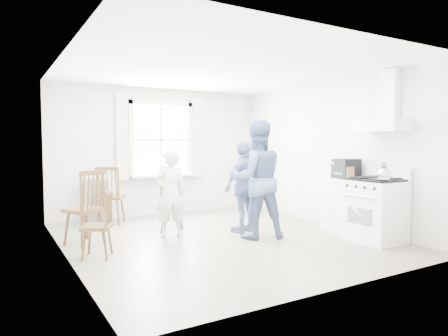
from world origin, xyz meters
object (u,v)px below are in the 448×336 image
Objects in this scene: person_left at (170,193)px; person_right at (245,187)px; windsor_chair_c at (104,216)px; person_mid at (257,179)px; gas_stove at (375,209)px; low_cabinet at (343,205)px; windsor_chair_a at (89,199)px; windsor_chair_b at (171,201)px; stereo_stack at (346,169)px.

person_right is (1.21, -0.27, 0.07)m from person_left.
person_mid reaches higher than windsor_chair_c.
person_left is at bearing 144.82° from gas_stove.
person_mid is (-1.48, 0.39, 0.47)m from low_cabinet.
windsor_chair_a reaches higher than windsor_chair_c.
windsor_chair_c is 0.58× the size of person_right.
windsor_chair_a is at bearing 92.18° from windsor_chair_c.
windsor_chair_a is 0.60× the size of person_mid.
windsor_chair_c is (0.03, -0.75, -0.14)m from windsor_chair_a.
gas_stove is 0.61× the size of person_mid.
person_mid reaches higher than low_cabinet.
windsor_chair_a reaches higher than low_cabinet.
windsor_chair_a is 0.80× the size of person_left.
windsor_chair_c is at bearing -145.84° from windsor_chair_b.
windsor_chair_c is at bearing -8.17° from person_right.
person_right is at bearing -26.95° from windsor_chair_b.
windsor_chair_a is 1.25× the size of windsor_chair_c.
low_cabinet is at bearing 96.91° from stereo_stack.
low_cabinet is 0.59× the size of person_right.
windsor_chair_b is at bearing 139.37° from gas_stove.
windsor_chair_a reaches higher than windsor_chair_b.
low_cabinet is at bearing 167.75° from person_left.
windsor_chair_b is at bearing 5.85° from windsor_chair_a.
gas_stove is 3.91m from windsor_chair_c.
stereo_stack is 2.90m from person_left.
person_mid is at bearing 65.08° from person_right.
low_cabinet is 2.38× the size of stereo_stack.
person_right is at bearing 177.90° from person_left.
person_left is (-2.55, 1.80, 0.21)m from gas_stove.
windsor_chair_a is 1.28× the size of windsor_chair_b.
person_left is at bearing -28.67° from person_right.
windsor_chair_c is 0.48× the size of person_mid.
gas_stove is 1.24× the size of low_cabinet.
person_mid is at bearing -20.13° from windsor_chair_a.
person_mid reaches higher than windsor_chair_b.
person_left is (1.20, -0.14, 0.02)m from windsor_chair_a.
person_left is at bearing -14.73° from person_mid.
person_mid is (-1.49, 0.44, -0.14)m from stereo_stack.
person_mid is at bearing 142.41° from gas_stove.
person_left is at bearing -6.84° from windsor_chair_a.
person_left is 1.37m from person_mid.
stereo_stack is at bearing -8.24° from windsor_chair_c.
stereo_stack is 3.88m from windsor_chair_c.
windsor_chair_c is at bearing 14.48° from person_mid.
windsor_chair_a is at bearing 161.30° from stereo_stack.
stereo_stack is 0.27× the size of person_left.
windsor_chair_b is 0.62× the size of person_left.
stereo_stack is at bearing -29.80° from windsor_chair_b.
person_right is (-1.34, 1.53, 0.27)m from gas_stove.
low_cabinet is 1.60m from person_mid.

